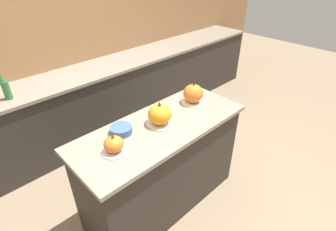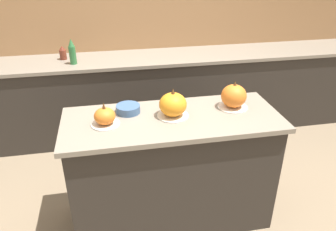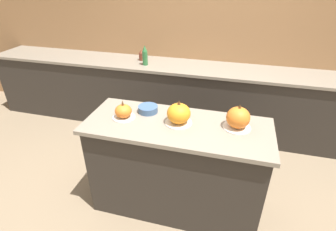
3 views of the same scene
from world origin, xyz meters
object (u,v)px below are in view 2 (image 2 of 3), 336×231
at_px(pumpkin_cake_right, 234,97).
at_px(mixing_bowl, 128,109).
at_px(bottle_tall, 72,52).
at_px(bottle_short, 63,53).
at_px(pumpkin_cake_left, 105,117).
at_px(pumpkin_cake_center, 173,105).

relative_size(pumpkin_cake_right, mixing_bowl, 1.28).
height_order(bottle_tall, mixing_bowl, bottle_tall).
distance_m(bottle_tall, mixing_bowl, 1.28).
xyz_separation_m(bottle_short, mixing_bowl, (0.56, -1.36, -0.04)).
height_order(pumpkin_cake_left, pumpkin_cake_center, pumpkin_cake_center).
xyz_separation_m(pumpkin_cake_right, bottle_short, (-1.31, 1.43, -0.02)).
bearing_deg(mixing_bowl, pumpkin_cake_right, -5.00).
distance_m(pumpkin_cake_left, pumpkin_cake_center, 0.46).
distance_m(pumpkin_cake_center, pumpkin_cake_right, 0.46).
bearing_deg(pumpkin_cake_right, mixing_bowl, 175.00).
relative_size(pumpkin_cake_left, bottle_short, 1.33).
height_order(pumpkin_cake_right, bottle_tall, bottle_tall).
xyz_separation_m(pumpkin_cake_center, mixing_bowl, (-0.30, 0.12, -0.06)).
height_order(pumpkin_cake_left, pumpkin_cake_right, pumpkin_cake_right).
bearing_deg(pumpkin_cake_center, mixing_bowl, 158.87).
bearing_deg(pumpkin_cake_right, bottle_short, 132.56).
distance_m(pumpkin_cake_center, mixing_bowl, 0.33).
xyz_separation_m(bottle_tall, mixing_bowl, (0.45, -1.19, -0.09)).
height_order(pumpkin_cake_center, bottle_tall, bottle_tall).
bearing_deg(pumpkin_cake_right, pumpkin_cake_center, -173.86).
distance_m(pumpkin_cake_right, bottle_tall, 1.74).
relative_size(pumpkin_cake_left, pumpkin_cake_center, 0.86).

